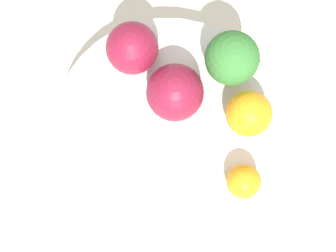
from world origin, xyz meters
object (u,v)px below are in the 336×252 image
(orange_back, at_px, (249,114))
(orange_front, at_px, (244,181))
(apple_red, at_px, (175,92))
(apple_green, at_px, (132,48))
(broccoli, at_px, (232,58))
(bowl, at_px, (168,131))

(orange_back, bearing_deg, orange_front, -156.73)
(orange_front, relative_size, orange_back, 0.73)
(apple_red, relative_size, orange_back, 1.24)
(orange_back, bearing_deg, apple_green, 88.74)
(apple_red, xyz_separation_m, apple_green, (0.02, 0.06, -0.00))
(broccoli, xyz_separation_m, apple_green, (-0.04, 0.10, -0.01))
(broccoli, relative_size, apple_red, 1.16)
(bowl, relative_size, orange_back, 5.23)
(orange_back, bearing_deg, broccoli, 47.45)
(apple_green, bearing_deg, broccoli, -70.06)
(orange_front, bearing_deg, bowl, 81.24)
(bowl, height_order, broccoli, broccoli)
(apple_green, distance_m, orange_front, 0.19)
(apple_green, distance_m, orange_back, 0.14)
(bowl, distance_m, broccoli, 0.11)
(apple_green, bearing_deg, bowl, -126.13)
(apple_green, bearing_deg, orange_front, -111.81)
(bowl, distance_m, apple_red, 0.06)
(broccoli, relative_size, orange_back, 1.44)
(bowl, xyz_separation_m, orange_front, (-0.02, -0.10, 0.04))
(broccoli, bearing_deg, bowl, 163.26)
(broccoli, distance_m, apple_red, 0.07)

